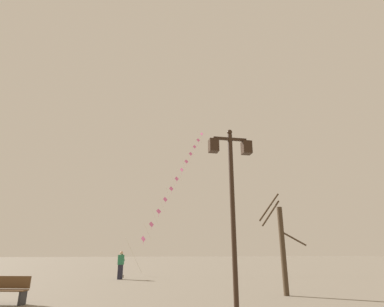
% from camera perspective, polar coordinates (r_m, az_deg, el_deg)
% --- Properties ---
extents(ground_plane, '(160.00, 160.00, 0.00)m').
position_cam_1_polar(ground_plane, '(21.74, -10.48, -21.92)').
color(ground_plane, '#756B5B').
extents(twin_lantern_lamp_post, '(1.33, 0.28, 5.33)m').
position_cam_1_polar(twin_lantern_lamp_post, '(9.16, 7.36, -5.30)').
color(twin_lantern_lamp_post, black).
rests_on(twin_lantern_lamp_post, ground_plane).
extents(kite_train, '(8.34, 11.81, 15.63)m').
position_cam_1_polar(kite_train, '(29.90, -2.91, -4.83)').
color(kite_train, brown).
rests_on(kite_train, ground_plane).
extents(kite_flyer, '(0.46, 0.60, 1.71)m').
position_cam_1_polar(kite_flyer, '(21.47, -13.09, -19.40)').
color(kite_flyer, '#1E1E2D').
rests_on(kite_flyer, ground_plane).
extents(bare_tree, '(2.28, 0.67, 4.16)m').
position_cam_1_polar(bare_tree, '(14.05, 16.39, -16.14)').
color(bare_tree, '#423323').
rests_on(bare_tree, ground_plane).
extents(park_bench, '(1.66, 0.80, 0.89)m').
position_cam_1_polar(park_bench, '(13.14, -31.50, -20.82)').
color(park_bench, brown).
rests_on(park_bench, ground_plane).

